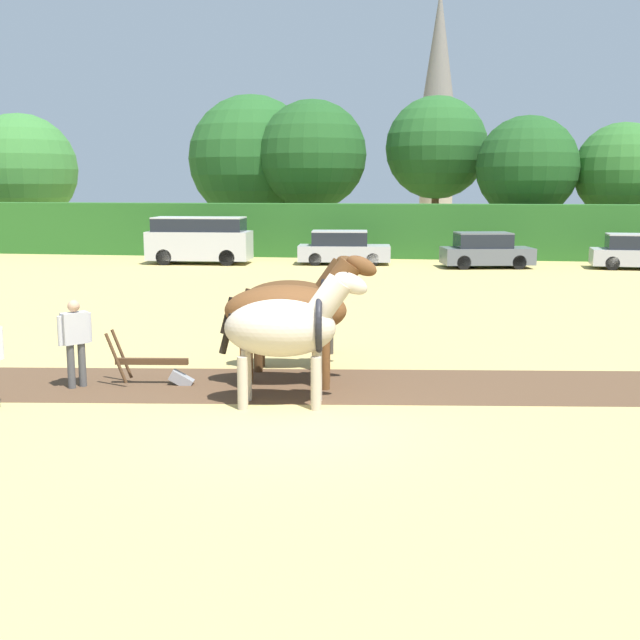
# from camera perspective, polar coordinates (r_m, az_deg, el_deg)

# --- Properties ---
(ground_plane) EXTENTS (240.00, 240.00, 0.00)m
(ground_plane) POSITION_cam_1_polar(r_m,az_deg,el_deg) (12.91, -1.86, -7.28)
(ground_plane) COLOR tan
(plowed_furrow_strip) EXTENTS (28.11, 6.10, 0.01)m
(plowed_furrow_strip) POSITION_cam_1_polar(r_m,az_deg,el_deg) (16.05, -17.60, -4.35)
(plowed_furrow_strip) COLOR brown
(plowed_furrow_strip) RESTS_ON ground
(hedgerow) EXTENTS (58.63, 1.66, 2.76)m
(hedgerow) POSITION_cam_1_polar(r_m,az_deg,el_deg) (41.76, 5.48, 6.33)
(hedgerow) COLOR #286023
(hedgerow) RESTS_ON ground
(tree_far_left) EXTENTS (7.03, 7.03, 8.20)m
(tree_far_left) POSITION_cam_1_polar(r_m,az_deg,el_deg) (55.36, -20.47, 9.99)
(tree_far_left) COLOR #4C3823
(tree_far_left) RESTS_ON ground
(tree_left) EXTENTS (7.59, 7.59, 9.07)m
(tree_left) POSITION_cam_1_polar(r_m,az_deg,el_deg) (49.56, -4.87, 11.35)
(tree_left) COLOR #423323
(tree_left) RESTS_ON ground
(tree_center_left) EXTENTS (6.23, 6.23, 8.54)m
(tree_center_left) POSITION_cam_1_polar(r_m,az_deg,el_deg) (46.86, -0.54, 11.66)
(tree_center_left) COLOR brown
(tree_center_left) RESTS_ON ground
(tree_center) EXTENTS (5.98, 5.98, 8.87)m
(tree_center) POSITION_cam_1_polar(r_m,az_deg,el_deg) (48.58, 8.28, 12.02)
(tree_center) COLOR brown
(tree_center) RESTS_ON ground
(tree_center_right) EXTENTS (5.58, 5.58, 7.46)m
(tree_center_right) POSITION_cam_1_polar(r_m,az_deg,el_deg) (45.93, 14.53, 10.46)
(tree_center_right) COLOR #423323
(tree_center_right) RESTS_ON ground
(tree_right) EXTENTS (5.18, 5.18, 7.07)m
(tree_right) POSITION_cam_1_polar(r_m,az_deg,el_deg) (47.09, 20.71, 9.88)
(tree_right) COLOR #423323
(tree_right) RESTS_ON ground
(church_spire) EXTENTS (3.02, 3.02, 19.62)m
(church_spire) POSITION_cam_1_polar(r_m,az_deg,el_deg) (69.36, 8.39, 14.92)
(church_spire) COLOR gray
(church_spire) RESTS_ON ground
(draft_horse_lead_left) EXTENTS (2.59, 1.26, 2.39)m
(draft_horse_lead_left) POSITION_cam_1_polar(r_m,az_deg,el_deg) (13.59, -2.40, -0.54)
(draft_horse_lead_left) COLOR #B2A38E
(draft_horse_lead_left) RESTS_ON ground
(draft_horse_lead_right) EXTENTS (2.98, 1.28, 2.54)m
(draft_horse_lead_right) POSITION_cam_1_polar(r_m,az_deg,el_deg) (14.92, -2.02, 0.71)
(draft_horse_lead_right) COLOR brown
(draft_horse_lead_right) RESTS_ON ground
(draft_horse_trail_left) EXTENTS (2.64, 1.14, 2.42)m
(draft_horse_trail_left) POSITION_cam_1_polar(r_m,az_deg,el_deg) (16.27, -1.75, 1.31)
(draft_horse_trail_left) COLOR #513319
(draft_horse_trail_left) RESTS_ON ground
(plow) EXTENTS (1.64, 0.53, 1.13)m
(plow) POSITION_cam_1_polar(r_m,az_deg,el_deg) (15.49, -11.40, -3.38)
(plow) COLOR #4C331E
(plow) RESTS_ON ground
(farmer_at_plow) EXTENTS (0.46, 0.53, 1.65)m
(farmer_at_plow) POSITION_cam_1_polar(r_m,az_deg,el_deg) (15.54, -17.02, -1.17)
(farmer_at_plow) COLOR #4C4C4C
(farmer_at_plow) RESTS_ON ground
(farmer_beside_team) EXTENTS (0.30, 0.62, 1.55)m
(farmer_beside_team) POSITION_cam_1_polar(r_m,az_deg,el_deg) (17.92, 0.71, 0.41)
(farmer_beside_team) COLOR #38332D
(farmer_beside_team) RESTS_ON ground
(parked_van) EXTENTS (4.95, 2.20, 2.22)m
(parked_van) POSITION_cam_1_polar(r_m,az_deg,el_deg) (38.79, -8.56, 5.66)
(parked_van) COLOR #BCBCC1
(parked_van) RESTS_ON ground
(parked_car_left) EXTENTS (4.48, 2.17, 1.59)m
(parked_car_left) POSITION_cam_1_polar(r_m,az_deg,el_deg) (38.15, 1.63, 5.12)
(parked_car_left) COLOR #A8A8B2
(parked_car_left) RESTS_ON ground
(parked_car_center_left) EXTENTS (4.31, 2.60, 1.61)m
(parked_car_center_left) POSITION_cam_1_polar(r_m,az_deg,el_deg) (37.33, 11.70, 4.84)
(parked_car_center_left) COLOR #565B66
(parked_car_center_left) RESTS_ON ground
(parked_car_center) EXTENTS (4.42, 1.96, 1.57)m
(parked_car_center) POSITION_cam_1_polar(r_m,az_deg,el_deg) (38.67, 21.82, 4.49)
(parked_car_center) COLOR #A8A8B2
(parked_car_center) RESTS_ON ground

